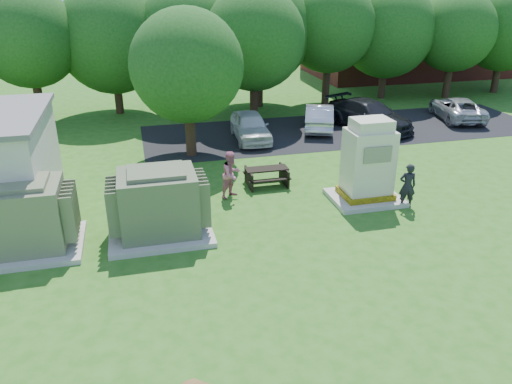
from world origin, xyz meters
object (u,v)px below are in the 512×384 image
object	(u,v)px
transformer_left	(22,219)
car_silver_b	(457,108)
car_dark	(369,115)
generator_cabinet	(368,166)
car_silver_a	(319,117)
transformer_right	(159,205)
car_white	(250,126)
person_at_picnic	(232,175)
person_by_generator	(407,186)
picnic_table	(267,174)

from	to	relation	value
transformer_left	car_silver_b	xyz separation A→B (m)	(20.04, 9.40, -0.38)
car_dark	generator_cabinet	bearing A→B (deg)	-137.70
car_silver_a	transformer_right	bearing A→B (deg)	68.37
transformer_right	car_white	distance (m)	9.77
person_at_picnic	car_dark	size ratio (longest dim) A/B	0.34
person_by_generator	picnic_table	bearing A→B (deg)	-23.26
generator_cabinet	picnic_table	world-z (taller)	generator_cabinet
person_by_generator	generator_cabinet	bearing A→B (deg)	-25.41
transformer_left	car_white	xyz separation A→B (m)	(8.47, 8.52, -0.32)
picnic_table	car_white	distance (m)	5.62
transformer_right	picnic_table	bearing A→B (deg)	35.96
car_white	transformer_left	bearing A→B (deg)	-132.37
person_at_picnic	transformer_right	bearing A→B (deg)	-174.81
person_by_generator	car_dark	size ratio (longest dim) A/B	0.31
transformer_right	car_silver_b	world-z (taller)	transformer_right
person_by_generator	car_silver_b	world-z (taller)	person_by_generator
generator_cabinet	car_silver_b	distance (m)	12.70
generator_cabinet	car_silver_a	size ratio (longest dim) A/B	0.74
transformer_right	person_by_generator	distance (m)	8.06
transformer_left	generator_cabinet	world-z (taller)	generator_cabinet
car_dark	person_at_picnic	bearing A→B (deg)	-162.97
person_by_generator	car_dark	distance (m)	9.30
generator_cabinet	person_at_picnic	xyz separation A→B (m)	(-4.38, 1.39, -0.43)
person_at_picnic	person_by_generator	bearing A→B (deg)	-57.64
person_by_generator	car_silver_b	xyz separation A→B (m)	(8.29, 9.42, -0.18)
transformer_left	person_at_picnic	xyz separation A→B (m)	(6.31, 2.23, -0.15)
transformer_right	car_silver_b	xyz separation A→B (m)	(16.34, 9.40, -0.38)
person_by_generator	car_white	size ratio (longest dim) A/B	0.40
transformer_right	person_at_picnic	world-z (taller)	transformer_right
transformer_left	person_at_picnic	distance (m)	6.70
car_white	car_silver_a	world-z (taller)	car_white
picnic_table	car_silver_a	world-z (taller)	car_silver_a
car_white	car_silver_a	xyz separation A→B (m)	(3.75, 0.89, -0.01)
car_silver_b	car_white	bearing A→B (deg)	17.64
picnic_table	transformer_left	bearing A→B (deg)	-159.21
transformer_right	person_by_generator	bearing A→B (deg)	-0.08
person_by_generator	car_silver_b	size ratio (longest dim) A/B	0.36
person_at_picnic	picnic_table	bearing A→B (deg)	-8.87
car_silver_b	transformer_left	bearing A→B (deg)	38.40
picnic_table	person_by_generator	bearing A→B (deg)	-36.55
transformer_left	generator_cabinet	bearing A→B (deg)	4.48
picnic_table	car_silver_b	bearing A→B (deg)	27.74
car_white	transformer_right	bearing A→B (deg)	-116.79
person_at_picnic	car_white	size ratio (longest dim) A/B	0.43
generator_cabinet	car_white	distance (m)	8.02
transformer_right	transformer_left	bearing A→B (deg)	180.00
picnic_table	car_silver_a	distance (m)	7.85
person_by_generator	car_silver_b	distance (m)	12.54
transformer_left	person_at_picnic	size ratio (longest dim) A/B	1.82
transformer_right	car_silver_a	distance (m)	12.70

